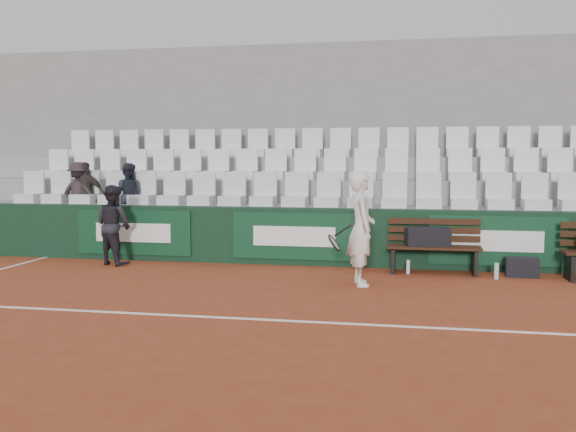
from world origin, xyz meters
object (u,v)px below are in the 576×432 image
(bench_left, at_px, (434,260))
(tennis_player, at_px, (361,228))
(ball_kid, at_px, (113,225))
(spectator_a, at_px, (79,171))
(sports_bag_left, at_px, (427,237))
(sports_bag_ground, at_px, (522,267))
(spectator_b, at_px, (86,171))
(spectator_c, at_px, (128,172))
(water_bottle_far, at_px, (496,271))
(water_bottle_near, at_px, (408,267))

(bench_left, distance_m, tennis_player, 1.74)
(tennis_player, height_order, ball_kid, tennis_player)
(tennis_player, relative_size, ball_kid, 1.19)
(tennis_player, distance_m, spectator_a, 6.17)
(sports_bag_left, bearing_deg, sports_bag_ground, -2.29)
(sports_bag_left, height_order, spectator_b, spectator_b)
(ball_kid, bearing_deg, spectator_c, -55.68)
(water_bottle_far, height_order, spectator_b, spectator_b)
(water_bottle_near, relative_size, water_bottle_far, 0.90)
(bench_left, distance_m, water_bottle_near, 0.44)
(sports_bag_left, distance_m, ball_kid, 5.44)
(sports_bag_left, bearing_deg, spectator_a, 171.83)
(bench_left, relative_size, water_bottle_near, 6.58)
(sports_bag_left, xyz_separation_m, spectator_b, (-6.56, 0.96, 1.03))
(water_bottle_near, height_order, water_bottle_far, water_bottle_far)
(sports_bag_ground, distance_m, water_bottle_near, 1.78)
(ball_kid, bearing_deg, bench_left, -155.91)
(sports_bag_ground, relative_size, spectator_c, 0.40)
(sports_bag_left, height_order, ball_kid, ball_kid)
(bench_left, height_order, sports_bag_ground, bench_left)
(sports_bag_ground, bearing_deg, tennis_player, -154.57)
(sports_bag_left, xyz_separation_m, tennis_player, (-0.99, -1.23, 0.24))
(ball_kid, bearing_deg, sports_bag_ground, -156.43)
(tennis_player, xyz_separation_m, spectator_b, (-5.57, 2.19, 0.79))
(sports_bag_left, distance_m, spectator_a, 6.85)
(spectator_a, distance_m, spectator_b, 0.15)
(sports_bag_left, height_order, water_bottle_near, sports_bag_left)
(tennis_player, relative_size, spectator_b, 1.34)
(sports_bag_ground, height_order, ball_kid, ball_kid)
(sports_bag_left, height_order, sports_bag_ground, sports_bag_left)
(sports_bag_ground, distance_m, tennis_player, 2.81)
(ball_kid, height_order, spectator_b, spectator_b)
(water_bottle_near, height_order, spectator_c, spectator_c)
(tennis_player, bearing_deg, water_bottle_far, 22.92)
(ball_kid, bearing_deg, water_bottle_near, -157.08)
(bench_left, bearing_deg, ball_kid, -178.50)
(tennis_player, xyz_separation_m, spectator_a, (-5.72, 2.19, 0.79))
(tennis_player, bearing_deg, spectator_a, 159.02)
(water_bottle_far, bearing_deg, bench_left, 160.39)
(sports_bag_left, xyz_separation_m, spectator_c, (-5.67, 0.96, 1.02))
(water_bottle_near, xyz_separation_m, tennis_player, (-0.69, -1.08, 0.73))
(water_bottle_near, xyz_separation_m, ball_kid, (-5.14, -0.03, 0.59))
(bench_left, relative_size, tennis_player, 0.89)
(sports_bag_left, relative_size, water_bottle_near, 3.02)
(ball_kid, bearing_deg, tennis_player, -170.73)
(sports_bag_left, relative_size, water_bottle_far, 2.72)
(sports_bag_left, bearing_deg, water_bottle_far, -19.28)
(water_bottle_near, height_order, tennis_player, tennis_player)
(spectator_b, bearing_deg, spectator_a, -9.31)
(bench_left, distance_m, sports_bag_left, 0.39)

